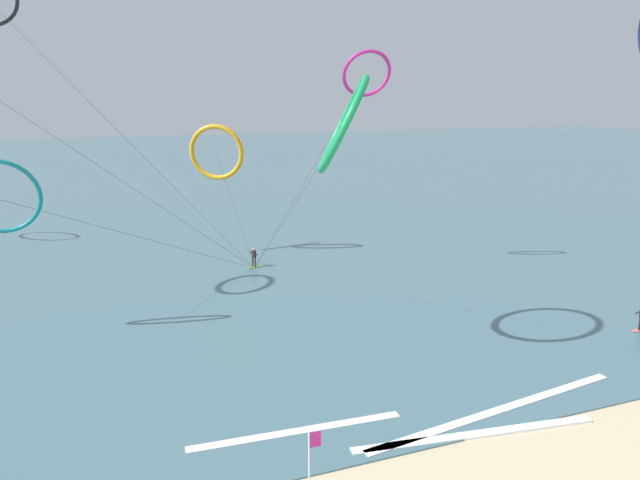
% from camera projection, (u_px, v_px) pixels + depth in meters
% --- Properties ---
extents(sea_water, '(400.00, 200.00, 0.08)m').
position_uv_depth(sea_water, '(170.00, 170.00, 115.84)').
color(sea_water, '#476B75').
rests_on(sea_water, ground).
extents(surfer_lime, '(1.40, 0.72, 1.70)m').
position_uv_depth(surfer_lime, '(254.00, 259.00, 50.28)').
color(surfer_lime, '#8CC62D').
rests_on(surfer_lime, ground).
extents(kite_magenta, '(10.46, 5.47, 17.92)m').
position_uv_depth(kite_magenta, '(366.00, 74.00, 45.62)').
color(kite_magenta, '#CC288E').
rests_on(kite_magenta, ground).
extents(kite_emerald, '(4.63, 21.88, 15.60)m').
position_uv_depth(kite_emerald, '(343.00, 125.00, 30.38)').
color(kite_emerald, '#199351').
rests_on(kite_emerald, ground).
extents(kite_amber, '(4.78, 6.40, 12.05)m').
position_uv_depth(kite_amber, '(216.00, 152.00, 51.85)').
color(kite_amber, orange).
rests_on(kite_amber, ground).
extents(beach_flag, '(0.47, 0.06, 3.09)m').
position_uv_depth(beach_flag, '(311.00, 457.00, 20.76)').
color(beach_flag, silver).
rests_on(beach_flag, ground).
extents(wave_crest_near, '(11.30, 1.93, 0.12)m').
position_uv_depth(wave_crest_near, '(476.00, 435.00, 25.66)').
color(wave_crest_near, white).
rests_on(wave_crest_near, ground).
extents(wave_crest_mid, '(14.75, 2.41, 0.12)m').
position_uv_depth(wave_crest_mid, '(499.00, 411.00, 27.59)').
color(wave_crest_mid, white).
rests_on(wave_crest_mid, ground).
extents(wave_crest_far, '(9.69, 1.05, 0.12)m').
position_uv_depth(wave_crest_far, '(297.00, 432.00, 25.86)').
color(wave_crest_far, white).
rests_on(wave_crest_far, ground).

